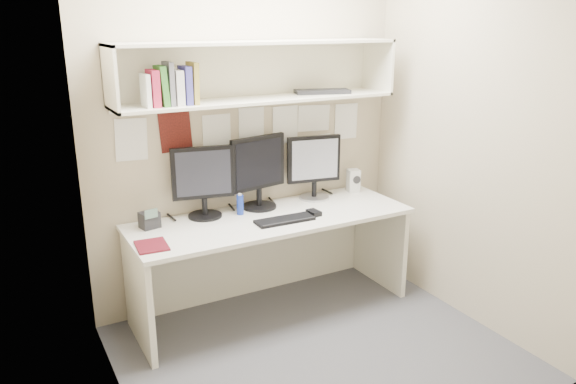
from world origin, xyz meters
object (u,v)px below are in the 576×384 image
monitor_left (203,179)px  monitor_right (314,165)px  desk_phone (150,220)px  speaker (353,181)px  monitor_center (258,170)px  maroon_notebook (152,246)px  desk (272,264)px  keyboard (285,220)px

monitor_left → monitor_right: 0.89m
monitor_right → desk_phone: monitor_right is taller
monitor_left → speaker: bearing=11.1°
monitor_center → maroon_notebook: monitor_center is taller
desk → maroon_notebook: maroon_notebook is taller
monitor_left → speaker: size_ratio=2.76×
monitor_center → keyboard: size_ratio=1.29×
monitor_right → speaker: (0.37, -0.00, -0.17)m
monitor_center → speaker: (0.84, -0.00, -0.19)m
keyboard → maroon_notebook: 0.92m
monitor_center → monitor_right: bearing=-10.7°
speaker → desk_phone: 1.66m
monitor_left → monitor_right: monitor_left is taller
speaker → desk: bearing=-152.9°
monitor_right → monitor_center: bearing=-169.5°
maroon_notebook → desk: bearing=13.9°
speaker → desk_phone: size_ratio=1.25×
monitor_left → desk_phone: (-0.40, -0.04, -0.21)m
monitor_left → maroon_notebook: (-0.48, -0.36, -0.26)m
monitor_right → speaker: size_ratio=2.70×
monitor_right → keyboard: (-0.45, -0.36, -0.25)m
monitor_left → desk_phone: 0.45m
keyboard → speaker: (0.82, 0.36, 0.08)m
maroon_notebook → desk_phone: size_ratio=1.55×
desk → monitor_left: (-0.41, 0.22, 0.63)m
monitor_left → keyboard: size_ratio=1.22×
desk → keyboard: bearing=-77.0°
desk → monitor_left: size_ratio=4.00×
desk_phone → monitor_center: bearing=-9.2°
monitor_left → keyboard: monitor_left is taller
maroon_notebook → desk_phone: 0.34m
desk → monitor_center: monitor_center is taller
desk → monitor_left: 0.79m
keyboard → desk_phone: 0.90m
maroon_notebook → desk_phone: (0.08, 0.33, 0.05)m
speaker → maroon_notebook: (-1.74, -0.36, -0.08)m
speaker → monitor_center: bearing=-167.4°
desk → keyboard: size_ratio=4.87×
keyboard → maroon_notebook: size_ratio=1.83×
monitor_right → maroon_notebook: 1.44m
monitor_left → monitor_right: (0.89, 0.00, -0.01)m
monitor_right → desk_phone: bearing=-167.8°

